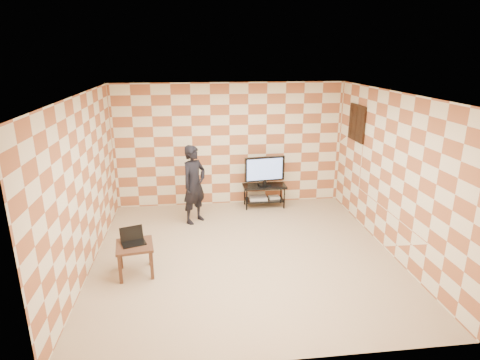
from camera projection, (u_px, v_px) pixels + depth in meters
name	position (u px, v px, depth m)	size (l,w,h in m)	color
floor	(244.00, 255.00, 6.85)	(5.00, 5.00, 0.00)	tan
wall_back	(230.00, 145.00, 8.80)	(5.00, 0.02, 2.70)	beige
wall_front	(277.00, 254.00, 4.07)	(5.00, 0.02, 2.70)	beige
wall_left	(83.00, 185.00, 6.15)	(0.02, 5.00, 2.70)	beige
wall_right	(392.00, 174.00, 6.72)	(0.02, 5.00, 2.70)	beige
ceiling	(245.00, 94.00, 6.02)	(5.00, 5.00, 0.02)	white
wall_art	(357.00, 123.00, 8.00)	(0.04, 0.72, 0.72)	black
tv_stand	(264.00, 191.00, 8.87)	(0.95, 0.43, 0.50)	black
tv	(265.00, 170.00, 8.72)	(0.89, 0.20, 0.65)	black
dvd_player	(258.00, 198.00, 8.91)	(0.39, 0.28, 0.06)	#BBBBBE
game_console	(274.00, 197.00, 8.97)	(0.23, 0.17, 0.05)	silver
side_table	(135.00, 250.00, 6.15)	(0.62, 0.62, 0.50)	#331B10
laptop	(133.00, 239.00, 6.17)	(0.42, 0.38, 0.24)	black
person	(194.00, 184.00, 7.95)	(0.58, 0.38, 1.59)	black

